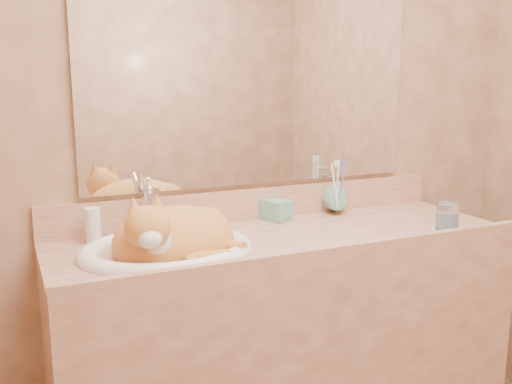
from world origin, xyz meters
name	(u,v)px	position (x,y,z in m)	size (l,w,h in m)	color
wall_back	(253,115)	(0.00, 1.00, 1.25)	(2.40, 0.02, 2.50)	brown
vanity_counter	(285,349)	(0.00, 0.72, 0.42)	(1.60, 0.55, 0.85)	#975E44
mirror	(255,76)	(0.00, 0.99, 1.39)	(1.30, 0.02, 0.80)	white
sink_basin	(166,227)	(-0.43, 0.70, 0.93)	(0.54, 0.45, 0.17)	white
faucet	(150,209)	(-0.43, 0.91, 0.94)	(0.05, 0.13, 0.19)	silver
cat	(172,234)	(-0.41, 0.69, 0.91)	(0.39, 0.32, 0.21)	#C0702C
soap_dispenser	(286,200)	(0.09, 0.89, 0.94)	(0.08, 0.08, 0.17)	#69A991
toothbrush_cup	(338,203)	(0.31, 0.89, 0.90)	(0.11, 0.11, 0.10)	#69A991
toothbrushes	(339,183)	(0.31, 0.89, 0.98)	(0.04, 0.04, 0.23)	white
saucer	(446,230)	(0.54, 0.53, 0.85)	(0.10, 0.10, 0.01)	silver
water_glass	(447,216)	(0.54, 0.53, 0.91)	(0.08, 0.08, 0.09)	silver
lotion_bottle	(93,226)	(-0.62, 0.91, 0.91)	(0.05, 0.05, 0.12)	white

